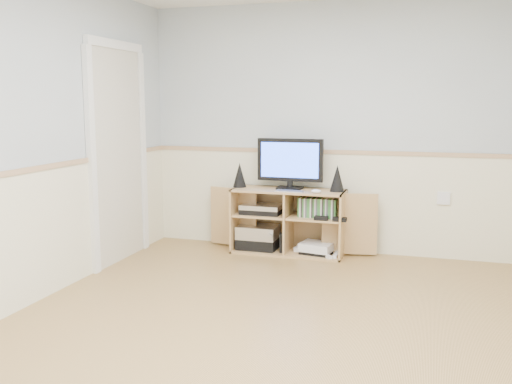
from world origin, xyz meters
TOP-DOWN VIEW (x-y plane):
  - room at (-0.06, 0.12)m, footprint 4.04×4.54m
  - media_cabinet at (-0.48, 2.06)m, footprint 1.75×0.42m
  - monitor at (-0.48, 2.06)m, footprint 0.67×0.18m
  - speaker_left at (-1.01, 2.03)m, footprint 0.14×0.14m
  - speaker_right at (-0.00, 2.03)m, footprint 0.14×0.14m
  - keyboard at (-0.44, 1.87)m, footprint 0.28×0.13m
  - mouse at (-0.18, 1.87)m, footprint 0.10×0.07m
  - av_components at (-0.79, 2.01)m, footprint 0.50×0.30m
  - game_consoles at (-0.19, 2.00)m, footprint 0.46×0.31m
  - game_cases at (-0.18, 1.99)m, footprint 0.38×0.13m
  - wall_outlet at (1.00, 2.23)m, footprint 0.12×0.03m

SIDE VIEW (x-z plane):
  - game_consoles at x=-0.19m, z-range 0.02..0.13m
  - av_components at x=-0.79m, z-range -0.01..0.45m
  - media_cabinet at x=-0.48m, z-range 0.01..0.66m
  - game_cases at x=-0.18m, z-range 0.39..0.58m
  - wall_outlet at x=1.00m, z-range 0.54..0.66m
  - keyboard at x=-0.44m, z-range 0.65..0.66m
  - mouse at x=-0.18m, z-range 0.65..0.69m
  - speaker_left at x=-1.01m, z-range 0.65..0.90m
  - speaker_right at x=0.00m, z-range 0.65..0.91m
  - monitor at x=-0.48m, z-range 0.67..1.18m
  - room at x=-0.06m, z-range -0.05..2.49m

